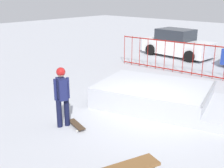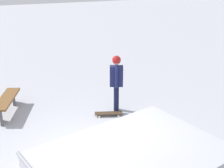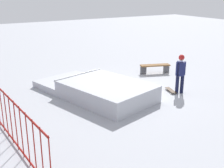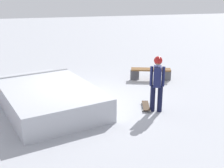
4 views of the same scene
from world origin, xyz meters
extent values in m
plane|color=#A8AAB2|center=(0.00, 0.00, 0.00)|extent=(60.00, 60.00, 0.00)
cube|color=#B0B3BB|center=(-0.45, 1.21, 0.35)|extent=(4.16, 3.46, 0.70)
cube|color=#B0B3BB|center=(2.15, 1.92, 0.15)|extent=(2.42, 2.98, 0.30)
cylinder|color=gray|center=(1.29, 1.68, 0.70)|extent=(0.76, 2.53, 0.08)
cylinder|color=black|center=(-1.34, -1.80, 0.41)|extent=(0.15, 0.15, 0.82)
cylinder|color=black|center=(-1.43, -2.01, 0.41)|extent=(0.15, 0.15, 0.82)
cube|color=#191E4C|center=(-1.38, -1.90, 1.12)|extent=(0.43, 0.35, 0.60)
cylinder|color=#191E4C|center=(-1.32, -1.74, 1.12)|extent=(0.09, 0.09, 0.60)
cylinder|color=#191E4C|center=(-1.45, -2.07, 1.12)|extent=(0.09, 0.09, 0.60)
sphere|color=tan|center=(-1.38, -1.90, 1.57)|extent=(0.22, 0.22, 0.22)
sphere|color=#A51919|center=(-1.38, -1.90, 1.60)|extent=(0.25, 0.25, 0.25)
cube|color=#3F2D1E|center=(-1.06, -1.70, 0.08)|extent=(0.82, 0.42, 0.02)
cylinder|color=silver|center=(-0.76, -1.67, 0.03)|extent=(0.06, 0.04, 0.06)
cylinder|color=silver|center=(-0.83, -1.89, 0.03)|extent=(0.06, 0.04, 0.06)
cylinder|color=silver|center=(-1.30, -1.51, 0.03)|extent=(0.06, 0.04, 0.06)
cylinder|color=silver|center=(-1.36, -1.73, 0.03)|extent=(0.06, 0.04, 0.06)
cylinder|color=maroon|center=(-5.00, 5.15, 0.75)|extent=(0.03, 0.03, 1.50)
cylinder|color=maroon|center=(-4.52, 5.19, 0.75)|extent=(0.03, 0.03, 1.50)
cylinder|color=maroon|center=(-4.04, 5.22, 0.75)|extent=(0.03, 0.03, 1.50)
cylinder|color=maroon|center=(-3.57, 5.26, 0.75)|extent=(0.03, 0.03, 1.50)
cylinder|color=maroon|center=(-3.09, 5.29, 0.75)|extent=(0.03, 0.03, 1.50)
cylinder|color=maroon|center=(-2.62, 5.33, 0.75)|extent=(0.03, 0.03, 1.50)
cylinder|color=maroon|center=(-2.14, 5.36, 0.75)|extent=(0.03, 0.03, 1.50)
cylinder|color=maroon|center=(-1.67, 5.40, 0.75)|extent=(0.03, 0.03, 1.50)
cylinder|color=maroon|center=(-1.19, 5.43, 0.75)|extent=(0.03, 0.03, 1.50)
cube|color=brown|center=(1.65, -2.97, 0.45)|extent=(0.91, 1.64, 0.06)
cube|color=#4C4C51|center=(1.44, -3.58, 0.21)|extent=(0.08, 0.36, 0.42)
cube|color=#4C4C51|center=(1.87, -2.35, 0.21)|extent=(0.08, 0.36, 0.42)
camera|label=1|loc=(4.67, -6.54, 3.64)|focal=46.20mm
camera|label=2|loc=(1.78, 5.87, 4.13)|focal=49.67mm
camera|label=3|loc=(-10.27, 6.73, 4.37)|focal=46.72mm
camera|label=4|loc=(-9.04, 1.54, 3.61)|focal=46.89mm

